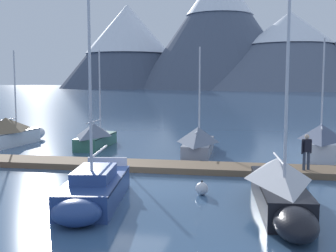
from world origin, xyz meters
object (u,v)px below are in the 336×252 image
sailboat_nearest_berth (12,132)px  person_on_dock (307,150)px  sailboat_end_of_dock (321,140)px  mooring_buoy_inner_mooring (202,189)px  sailboat_mid_dock_starboard (93,190)px  sailboat_mid_dock_port (97,135)px  sailboat_outer_slip (281,187)px  sailboat_far_berth (199,140)px

sailboat_nearest_berth → person_on_dock: sailboat_nearest_berth is taller
sailboat_end_of_dock → mooring_buoy_inner_mooring: 11.95m
sailboat_nearest_berth → sailboat_mid_dock_starboard: bearing=-47.9°
sailboat_nearest_berth → sailboat_mid_dock_starboard: sailboat_mid_dock_starboard is taller
person_on_dock → mooring_buoy_inner_mooring: bearing=-134.2°
sailboat_mid_dock_port → person_on_dock: bearing=-25.7°
sailboat_mid_dock_port → mooring_buoy_inner_mooring: size_ratio=11.15×
sailboat_mid_dock_starboard → sailboat_outer_slip: bearing=7.2°
sailboat_outer_slip → sailboat_end_of_dock: (2.69, 11.96, 0.09)m
sailboat_outer_slip → sailboat_nearest_berth: bearing=147.0°
sailboat_outer_slip → person_on_dock: 6.01m
sailboat_nearest_berth → sailboat_mid_dock_starboard: 16.65m
sailboat_mid_dock_starboard → sailboat_far_berth: 12.47m
sailboat_nearest_berth → sailboat_far_berth: sailboat_far_berth is taller
sailboat_nearest_berth → mooring_buoy_inner_mooring: bearing=-34.3°
sailboat_mid_dock_starboard → person_on_dock: size_ratio=4.62×
sailboat_far_berth → sailboat_outer_slip: (4.63, -11.49, 0.06)m
sailboat_nearest_berth → sailboat_far_berth: bearing=-0.2°
sailboat_nearest_berth → sailboat_mid_dock_port: sailboat_nearest_berth is taller
sailboat_mid_dock_starboard → sailboat_nearest_berth: bearing=132.1°
sailboat_mid_dock_port → sailboat_far_berth: sailboat_far_berth is taller
sailboat_far_berth → sailboat_end_of_dock: (7.31, 0.47, 0.14)m
sailboat_mid_dock_port → mooring_buoy_inner_mooring: bearing=-50.7°
sailboat_mid_dock_starboard → sailboat_end_of_dock: 15.79m
sailboat_nearest_berth → sailboat_outer_slip: sailboat_outer_slip is taller
sailboat_mid_dock_port → sailboat_end_of_dock: size_ratio=0.93×
sailboat_mid_dock_port → sailboat_mid_dock_starboard: 13.94m
person_on_dock → sailboat_mid_dock_starboard: bearing=-139.8°
sailboat_mid_dock_port → sailboat_far_berth: size_ratio=0.96×
person_on_dock → sailboat_mid_dock_port: bearing=154.3°
sailboat_outer_slip → sailboat_mid_dock_starboard: bearing=-172.8°
mooring_buoy_inner_mooring → sailboat_outer_slip: bearing=-26.0°
sailboat_mid_dock_port → sailboat_outer_slip: 16.86m
sailboat_end_of_dock → sailboat_far_berth: bearing=-176.3°
sailboat_mid_dock_starboard → sailboat_outer_slip: (6.57, 0.83, 0.26)m
sailboat_nearest_berth → sailboat_far_berth: 13.10m
mooring_buoy_inner_mooring → sailboat_far_berth: bearing=99.5°
sailboat_end_of_dock → person_on_dock: sailboat_end_of_dock is taller
sailboat_nearest_berth → sailboat_end_of_dock: 20.42m
sailboat_outer_slip → sailboat_end_of_dock: sailboat_outer_slip is taller
sailboat_nearest_berth → sailboat_far_berth: (13.10, -0.04, -0.16)m
sailboat_outer_slip → person_on_dock: size_ratio=5.24×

